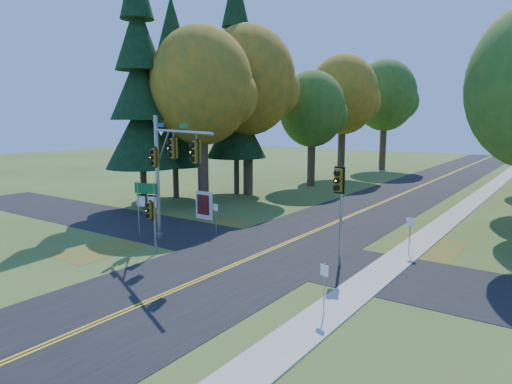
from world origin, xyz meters
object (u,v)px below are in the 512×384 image
Objects in this scene: east_signal_pole at (339,191)px; route_sign_cluster at (146,199)px; info_kiosk at (204,205)px; traffic_mast at (167,163)px.

east_signal_pole is 11.69m from route_sign_cluster.
info_kiosk is (-0.77, 5.90, -1.42)m from route_sign_cluster.
traffic_mast reaches higher than route_sign_cluster.
east_signal_pole is at bearing -5.16° from route_sign_cluster.
info_kiosk is at bearing 84.05° from route_sign_cluster.
route_sign_cluster is at bearing -165.70° from east_signal_pole.
traffic_mast is 3.31m from route_sign_cluster.
east_signal_pole reaches higher than info_kiosk.
route_sign_cluster is (-2.37, 0.50, -2.25)m from traffic_mast.
traffic_mast is at bearing -160.63° from east_signal_pole.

